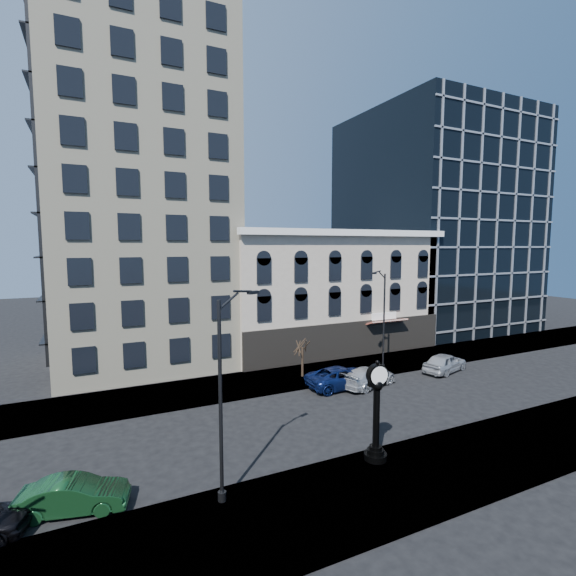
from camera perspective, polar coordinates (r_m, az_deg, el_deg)
ground at (r=27.09m, az=-0.18°, el=-18.09°), size 160.00×160.00×0.00m
sidewalk_far at (r=33.98m, az=-6.12°, el=-12.96°), size 160.00×6.00×0.12m
sidewalk_near at (r=20.94m, az=10.29°, el=-25.72°), size 160.00×6.00×0.12m
cream_tower at (r=42.33m, az=-19.82°, el=16.85°), size 15.90×15.40×42.50m
victorian_row at (r=44.72m, az=5.00°, el=-0.59°), size 22.60×11.19×12.50m
glass_office at (r=60.80m, az=19.20°, el=8.36°), size 20.00×20.15×28.00m
street_clock at (r=22.45m, az=11.99°, el=-16.62°), size 1.17×1.17×5.17m
street_lamp_near at (r=17.90m, az=-7.66°, el=-6.97°), size 2.25×1.10×9.16m
street_lamp_far at (r=36.46m, az=12.59°, el=-0.81°), size 2.18×1.13×8.93m
bare_tree_far at (r=34.74m, az=2.00°, el=-7.28°), size 2.31×2.31×3.97m
car_near_b at (r=21.18m, az=-27.25°, el=-23.90°), size 4.52×2.47×1.41m
car_far_a at (r=33.33m, az=7.44°, el=-12.00°), size 5.81×2.68×1.61m
car_far_b at (r=33.89m, az=10.92°, el=-11.84°), size 5.62×3.52×1.52m
car_far_c at (r=39.30m, az=20.65°, el=-9.53°), size 5.22×3.23×1.66m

